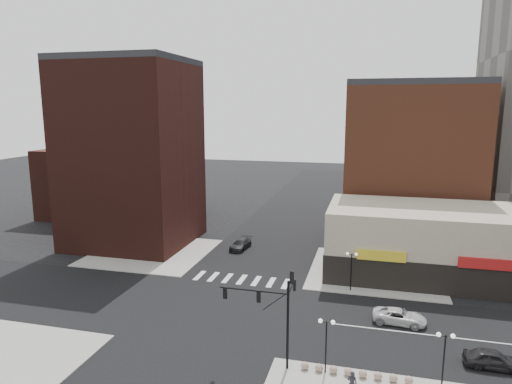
% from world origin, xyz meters
% --- Properties ---
extents(ground, '(240.00, 240.00, 0.00)m').
position_xyz_m(ground, '(0.00, 0.00, 0.00)').
color(ground, black).
rests_on(ground, ground).
extents(road_ew, '(200.00, 14.00, 0.02)m').
position_xyz_m(road_ew, '(0.00, 0.00, 0.01)').
color(road_ew, black).
rests_on(road_ew, ground).
extents(road_ns, '(14.00, 200.00, 0.02)m').
position_xyz_m(road_ns, '(0.00, 0.00, 0.01)').
color(road_ns, black).
rests_on(road_ns, ground).
extents(sidewalk_nw, '(15.00, 15.00, 0.12)m').
position_xyz_m(sidewalk_nw, '(-14.50, 14.50, 0.06)').
color(sidewalk_nw, gray).
rests_on(sidewalk_nw, ground).
extents(sidewalk_ne, '(15.00, 15.00, 0.12)m').
position_xyz_m(sidewalk_ne, '(14.50, 14.50, 0.06)').
color(sidewalk_ne, gray).
rests_on(sidewalk_ne, ground).
extents(building_nw, '(16.00, 15.00, 25.00)m').
position_xyz_m(building_nw, '(-19.00, 18.50, 12.50)').
color(building_nw, '#371711').
rests_on(building_nw, ground).
extents(building_nw_low, '(20.00, 18.00, 12.00)m').
position_xyz_m(building_nw_low, '(-32.00, 34.00, 6.00)').
color(building_nw_low, '#371711').
rests_on(building_nw_low, ground).
extents(building_ne_midrise, '(18.00, 15.00, 22.00)m').
position_xyz_m(building_ne_midrise, '(19.00, 29.50, 11.00)').
color(building_ne_midrise, brown).
rests_on(building_ne_midrise, ground).
extents(building_ne_row, '(24.20, 12.20, 8.00)m').
position_xyz_m(building_ne_row, '(21.00, 15.00, 3.30)').
color(building_ne_row, '#B8AB93').
rests_on(building_ne_row, ground).
extents(traffic_signal, '(5.59, 3.09, 7.77)m').
position_xyz_m(traffic_signal, '(7.24, -7.83, 4.96)').
color(traffic_signal, black).
rests_on(traffic_signal, ground).
extents(street_lamp_se_a, '(1.22, 0.32, 4.16)m').
position_xyz_m(street_lamp_se_a, '(11.00, -8.00, 3.29)').
color(street_lamp_se_a, black).
rests_on(street_lamp_se_a, sidewalk_se).
extents(street_lamp_se_b, '(1.22, 0.32, 4.16)m').
position_xyz_m(street_lamp_se_b, '(19.00, -8.00, 3.29)').
color(street_lamp_se_b, black).
rests_on(street_lamp_se_b, sidewalk_se).
extents(street_lamp_ne, '(1.22, 0.32, 4.16)m').
position_xyz_m(street_lamp_ne, '(12.00, 8.00, 3.29)').
color(street_lamp_ne, black).
rests_on(street_lamp_ne, sidewalk_ne).
extents(bollard_row, '(7.93, 0.58, 0.58)m').
position_xyz_m(bollard_row, '(13.18, -8.00, 0.41)').
color(bollard_row, gray).
rests_on(bollard_row, sidewalk_se).
extents(white_suv, '(4.85, 2.51, 1.31)m').
position_xyz_m(white_suv, '(16.67, 1.63, 0.65)').
color(white_suv, silver).
rests_on(white_suv, ground).
extents(dark_sedan_east, '(4.23, 1.76, 1.43)m').
position_xyz_m(dark_sedan_east, '(23.11, -4.12, 0.71)').
color(dark_sedan_east, black).
rests_on(dark_sedan_east, ground).
extents(dark_sedan_north, '(2.39, 4.83, 1.35)m').
position_xyz_m(dark_sedan_north, '(-3.40, 19.00, 0.68)').
color(dark_sedan_north, black).
rests_on(dark_sedan_north, ground).
extents(pedestrian, '(0.67, 0.45, 1.79)m').
position_xyz_m(pedestrian, '(13.02, -10.33, 1.02)').
color(pedestrian, black).
rests_on(pedestrian, sidewalk_se).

